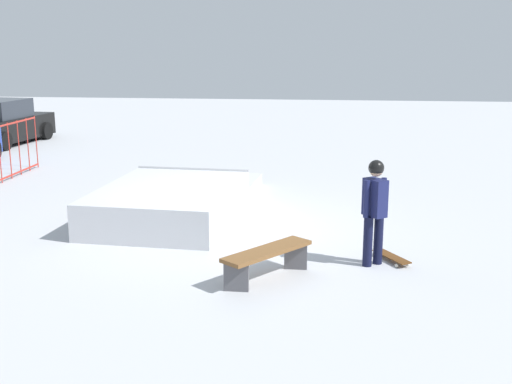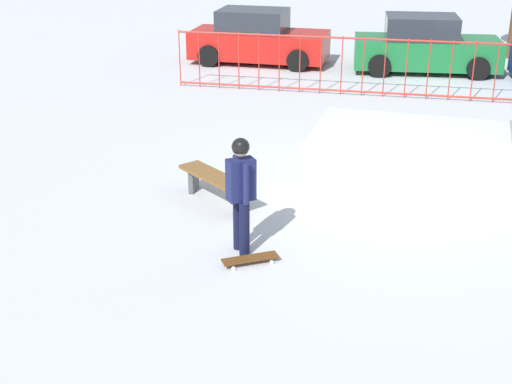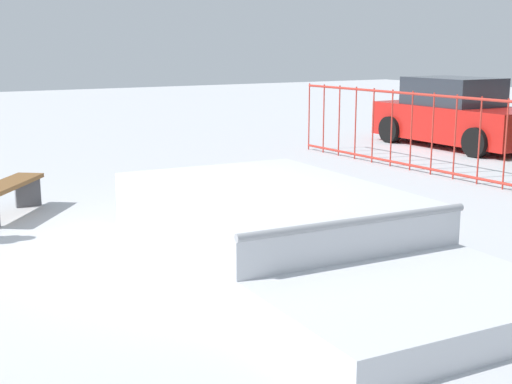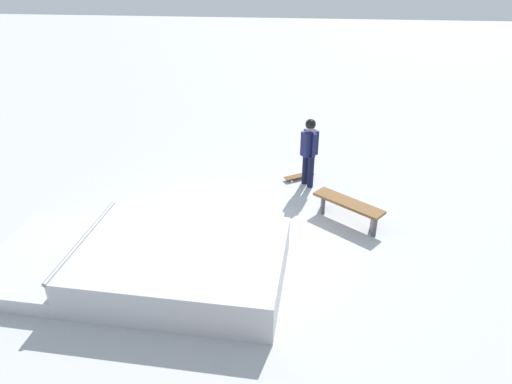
# 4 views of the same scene
# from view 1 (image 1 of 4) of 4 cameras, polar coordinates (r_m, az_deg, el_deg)

# --- Properties ---
(ground_plane) EXTENTS (60.00, 60.00, 0.00)m
(ground_plane) POSITION_cam_1_polar(r_m,az_deg,el_deg) (12.18, -2.19, -3.45)
(ground_plane) COLOR #B7BABF
(skate_ramp) EXTENTS (5.54, 2.91, 0.74)m
(skate_ramp) POSITION_cam_1_polar(r_m,az_deg,el_deg) (13.34, -7.24, -0.66)
(skate_ramp) COLOR silver
(skate_ramp) RESTS_ON ground
(skater) EXTENTS (0.44, 0.41, 1.73)m
(skater) POSITION_cam_1_polar(r_m,az_deg,el_deg) (10.18, 10.68, -1.12)
(skater) COLOR black
(skater) RESTS_ON ground
(skateboard) EXTENTS (0.78, 0.59, 0.09)m
(skateboard) POSITION_cam_1_polar(r_m,az_deg,el_deg) (10.67, 12.15, -5.74)
(skateboard) COLOR #593314
(skateboard) RESTS_ON ground
(park_bench) EXTENTS (1.51, 1.30, 0.48)m
(park_bench) POSITION_cam_1_polar(r_m,az_deg,el_deg) (9.56, 1.04, -5.89)
(park_bench) COLOR brown
(park_bench) RESTS_ON ground
(parked_car_black) EXTENTS (4.23, 2.20, 1.60)m
(parked_car_black) POSITION_cam_1_polar(r_m,az_deg,el_deg) (24.41, -21.88, 5.72)
(parked_car_black) COLOR black
(parked_car_black) RESTS_ON ground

